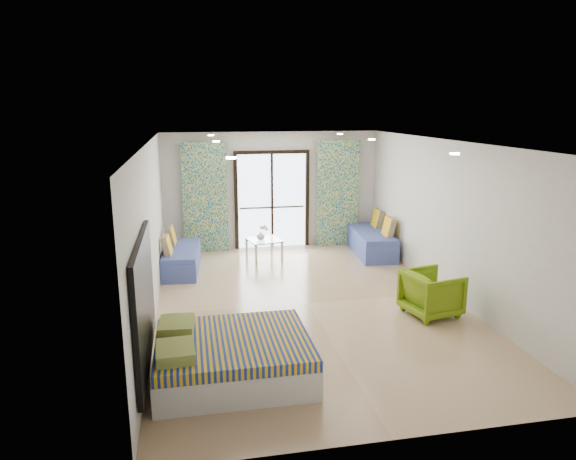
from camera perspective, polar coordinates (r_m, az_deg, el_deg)
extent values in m
cube|color=black|center=(11.86, -1.82, 8.65)|extent=(1.76, 0.08, 0.08)
cube|color=black|center=(11.91, -5.78, 3.07)|extent=(0.08, 0.08, 2.20)
cube|color=black|center=(12.17, 2.13, 3.35)|extent=(0.08, 0.08, 2.20)
cube|color=black|center=(12.01, -1.78, 3.22)|extent=(0.05, 0.06, 2.20)
cube|color=#595451|center=(12.06, -1.79, 2.53)|extent=(1.52, 0.03, 0.04)
cube|color=white|center=(11.70, -9.20, 3.52)|extent=(1.00, 0.10, 2.50)
cube|color=white|center=(12.19, 5.55, 4.03)|extent=(1.00, 0.10, 2.50)
cylinder|color=#FFE0B2|center=(6.00, -6.33, 7.98)|extent=(0.12, 0.12, 0.02)
cylinder|color=#FFE0B2|center=(6.83, 18.03, 8.06)|extent=(0.12, 0.12, 0.02)
cylinder|color=#FFE0B2|center=(8.99, -7.97, 9.73)|extent=(0.12, 0.12, 0.02)
cylinder|color=#FFE0B2|center=(9.56, 9.29, 9.90)|extent=(0.12, 0.12, 0.02)
cylinder|color=#FFE0B2|center=(10.98, -8.58, 10.37)|extent=(0.12, 0.12, 0.02)
cylinder|color=#FFE0B2|center=(11.45, 5.80, 10.57)|extent=(0.12, 0.12, 0.02)
cube|color=black|center=(6.18, -15.71, -7.79)|extent=(0.06, 2.10, 1.50)
cube|color=silver|center=(7.35, -15.06, -4.30)|extent=(0.02, 0.10, 0.10)
cube|color=silver|center=(6.52, -6.05, -14.49)|extent=(1.87, 1.50, 0.37)
cube|color=navy|center=(6.41, -6.10, -12.45)|extent=(1.85, 1.53, 0.14)
cube|color=#1B7B65|center=(6.02, -12.40, -13.07)|extent=(0.45, 0.54, 0.13)
cube|color=#1B7B65|center=(6.66, -12.28, -10.36)|extent=(0.46, 0.54, 0.13)
cube|color=#405099|center=(10.64, -11.69, -3.46)|extent=(0.79, 1.74, 0.38)
cube|color=#405099|center=(10.58, -11.75, -2.24)|extent=(0.77, 1.71, 0.09)
cube|color=navy|center=(10.16, -13.32, -1.69)|extent=(0.22, 0.44, 0.39)
cube|color=navy|center=(10.93, -12.86, -0.62)|extent=(0.22, 0.44, 0.39)
cube|color=#405099|center=(11.78, 9.19, -1.60)|extent=(0.88, 1.93, 0.42)
cube|color=#405099|center=(11.72, 9.23, -0.36)|extent=(0.86, 1.89, 0.10)
cube|color=navy|center=(11.33, 11.14, 0.32)|extent=(0.25, 0.49, 0.43)
cube|color=navy|center=(12.15, 9.92, 1.26)|extent=(0.25, 0.49, 0.43)
cylinder|color=silver|center=(10.82, -3.55, -2.75)|extent=(0.07, 0.07, 0.44)
cylinder|color=silver|center=(11.03, -0.67, -2.40)|extent=(0.07, 0.07, 0.44)
cylinder|color=silver|center=(11.35, -4.60, -1.99)|extent=(0.07, 0.07, 0.44)
cylinder|color=silver|center=(11.56, -1.84, -1.67)|extent=(0.07, 0.07, 0.44)
cube|color=#8CA59E|center=(11.13, -2.68, -1.11)|extent=(0.82, 0.82, 0.02)
sphere|color=white|center=(11.09, -2.43, 0.13)|extent=(0.08, 0.08, 0.08)
sphere|color=white|center=(11.11, -2.80, 0.27)|extent=(0.08, 0.08, 0.08)
sphere|color=white|center=(11.04, -2.96, 0.29)|extent=(0.08, 0.08, 0.08)
sphere|color=white|center=(11.01, -2.59, 0.37)|extent=(0.08, 0.08, 0.08)
imported|color=white|center=(11.09, -3.05, -0.62)|extent=(0.20, 0.21, 0.18)
imported|color=#6C9212|center=(8.51, 15.68, -6.55)|extent=(0.86, 0.90, 0.79)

